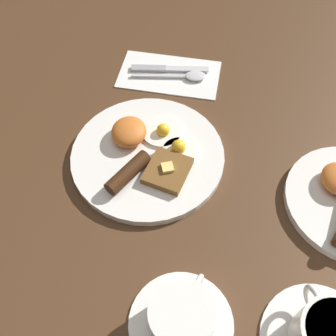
{
  "coord_description": "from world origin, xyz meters",
  "views": [
    {
      "loc": [
        0.43,
        0.09,
        0.59
      ],
      "look_at": [
        0.04,
        0.04,
        0.03
      ],
      "focal_mm": 42.0,
      "sensor_mm": 36.0,
      "label": 1
    }
  ],
  "objects_px": {
    "teacup_near": "(182,318)",
    "spoon": "(187,76)",
    "breakfast_plate_near": "(147,154)",
    "knife": "(165,69)"
  },
  "relations": [
    {
      "from": "breakfast_plate_near",
      "to": "knife",
      "type": "relative_size",
      "value": 1.65
    },
    {
      "from": "breakfast_plate_near",
      "to": "teacup_near",
      "type": "height_order",
      "value": "teacup_near"
    },
    {
      "from": "spoon",
      "to": "breakfast_plate_near",
      "type": "bearing_deg",
      "value": -108.96
    },
    {
      "from": "teacup_near",
      "to": "spoon",
      "type": "distance_m",
      "value": 0.51
    },
    {
      "from": "breakfast_plate_near",
      "to": "spoon",
      "type": "height_order",
      "value": "breakfast_plate_near"
    },
    {
      "from": "knife",
      "to": "spoon",
      "type": "distance_m",
      "value": 0.05
    },
    {
      "from": "teacup_near",
      "to": "knife",
      "type": "distance_m",
      "value": 0.54
    },
    {
      "from": "spoon",
      "to": "teacup_near",
      "type": "bearing_deg",
      "value": -91.13
    },
    {
      "from": "teacup_near",
      "to": "spoon",
      "type": "relative_size",
      "value": 0.92
    },
    {
      "from": "teacup_near",
      "to": "breakfast_plate_near",
      "type": "bearing_deg",
      "value": -161.86
    }
  ]
}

